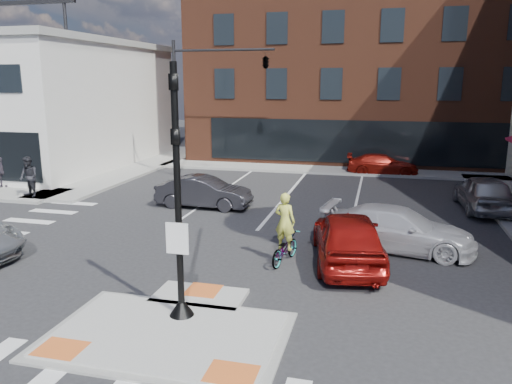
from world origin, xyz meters
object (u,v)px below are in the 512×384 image
(white_pickup, at_px, (398,229))
(bg_car_red, at_px, (382,164))
(bg_car_dark, at_px, (204,192))
(bg_car_silver, at_px, (484,193))
(pedestrian_b, at_px, (2,172))
(pedestrian_a, at_px, (29,177))
(red_sedan, at_px, (348,237))
(cyclist, at_px, (285,240))

(white_pickup, relative_size, bg_car_red, 1.18)
(bg_car_dark, bearing_deg, white_pickup, -113.72)
(bg_car_silver, bearing_deg, bg_car_red, -64.49)
(pedestrian_b, bearing_deg, pedestrian_a, -61.80)
(red_sedan, relative_size, cyclist, 2.20)
(red_sedan, bearing_deg, bg_car_dark, -49.47)
(bg_car_red, xyz_separation_m, pedestrian_b, (-19.62, -9.50, 0.34))
(bg_car_silver, xyz_separation_m, pedestrian_b, (-24.04, -1.47, 0.15))
(bg_car_silver, bearing_deg, red_sedan, 53.14)
(pedestrian_b, bearing_deg, bg_car_dark, -37.22)
(cyclist, distance_m, pedestrian_a, 14.75)
(bg_car_dark, relative_size, cyclist, 1.89)
(white_pickup, bearing_deg, pedestrian_b, 85.65)
(red_sedan, bearing_deg, cyclist, 3.13)
(white_pickup, xyz_separation_m, bg_car_silver, (3.86, 6.47, 0.08))
(bg_car_dark, xyz_separation_m, pedestrian_a, (-8.74, -0.68, 0.42))
(bg_car_red, bearing_deg, white_pickup, 179.58)
(bg_car_silver, distance_m, pedestrian_a, 21.30)
(white_pickup, distance_m, bg_car_dark, 9.37)
(white_pickup, height_order, pedestrian_a, pedestrian_a)
(red_sedan, distance_m, bg_car_red, 16.26)
(cyclist, relative_size, pedestrian_a, 1.16)
(bg_car_dark, distance_m, cyclist, 7.91)
(white_pickup, relative_size, bg_car_silver, 1.07)
(bg_car_silver, relative_size, cyclist, 2.09)
(bg_car_red, distance_m, pedestrian_a, 20.06)
(bg_car_silver, height_order, pedestrian_a, pedestrian_a)
(pedestrian_a, bearing_deg, bg_car_red, 55.98)
(red_sedan, height_order, white_pickup, red_sedan)
(bg_car_dark, xyz_separation_m, bg_car_red, (7.91, 10.50, -0.09))
(bg_car_dark, relative_size, bg_car_red, 1.00)
(bg_car_red, bearing_deg, bg_car_dark, 140.38)
(white_pickup, bearing_deg, pedestrian_a, 88.65)
(bg_car_dark, bearing_deg, bg_car_red, -35.44)
(bg_car_red, relative_size, pedestrian_b, 2.65)
(bg_car_red, distance_m, cyclist, 16.93)
(bg_car_dark, xyz_separation_m, pedestrian_b, (-11.71, 1.00, 0.25))
(white_pickup, relative_size, pedestrian_b, 3.12)
(red_sedan, relative_size, pedestrian_a, 2.56)
(red_sedan, xyz_separation_m, bg_car_silver, (5.44, 8.19, -0.04))
(red_sedan, distance_m, cyclist, 2.00)
(cyclist, bearing_deg, red_sedan, -154.23)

